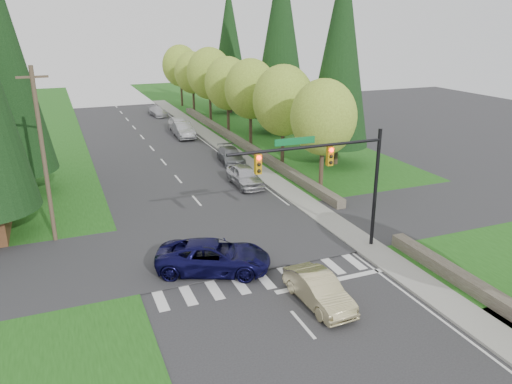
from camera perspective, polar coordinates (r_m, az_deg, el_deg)
ground at (r=22.72m, az=4.17°, el=-13.56°), size 120.00×120.00×0.00m
grass_east at (r=44.63m, az=7.87°, el=3.06°), size 14.00×110.00×0.06m
cross_street at (r=29.20m, az=-2.78°, el=-5.69°), size 120.00×8.00×0.10m
sidewalk_east at (r=43.77m, az=-0.40°, el=2.97°), size 1.80×80.00×0.13m
curb_east at (r=43.48m, az=-1.44°, el=2.85°), size 0.20×80.00×0.13m
stone_wall_south at (r=25.25m, az=25.59°, el=-11.06°), size 0.70×14.00×0.70m
stone_wall_north at (r=51.51m, az=-1.95°, el=5.77°), size 0.70×40.00×0.70m
traffic_signal at (r=26.22m, az=8.69°, el=2.82°), size 8.70×0.37×6.80m
utility_pole at (r=29.92m, az=-23.11°, el=3.83°), size 1.60×0.24×10.00m
decid_tree_0 at (r=36.44m, az=7.73°, el=8.44°), size 4.80×4.80×8.37m
decid_tree_1 at (r=42.57m, az=3.14°, el=10.39°), size 5.20×5.20×8.80m
decid_tree_2 at (r=48.84m, az=-0.63°, el=11.70°), size 5.00×5.00×8.82m
decid_tree_3 at (r=55.43m, az=-3.26°, el=12.28°), size 5.00×5.00×8.55m
decid_tree_4 at (r=62.03m, az=-5.35°, el=13.33°), size 5.40×5.40×9.18m
decid_tree_5 at (r=68.73m, az=-7.26°, el=13.38°), size 4.80×4.80×8.30m
decid_tree_6 at (r=75.47m, az=-8.64°, el=14.08°), size 5.20×5.20×8.86m
conifer_e_a at (r=43.51m, az=9.66°, el=15.64°), size 5.44×5.44×17.80m
conifer_e_b at (r=56.29m, az=2.85°, el=17.63°), size 6.12×6.12×19.80m
conifer_e_c at (r=68.95m, az=-3.07°, el=16.65°), size 5.10×5.10×16.80m
sedan_champagne at (r=23.07m, az=7.18°, el=-11.05°), size 1.71×4.37×1.42m
suv_navy at (r=25.72m, az=-4.86°, el=-7.37°), size 6.39×4.78×1.61m
parked_car_a at (r=38.61m, az=-1.29°, el=1.86°), size 1.91×4.66×1.58m
parked_car_b at (r=44.95m, az=-2.89°, el=4.18°), size 2.38×4.80×1.34m
parked_car_c at (r=55.34m, az=-8.28°, el=7.02°), size 1.94×5.05×1.64m
parked_car_d at (r=58.60m, az=-8.81°, el=7.66°), size 2.22×4.91×1.63m
parked_car_e at (r=68.57m, az=-11.15°, el=9.01°), size 2.25×4.40×1.22m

